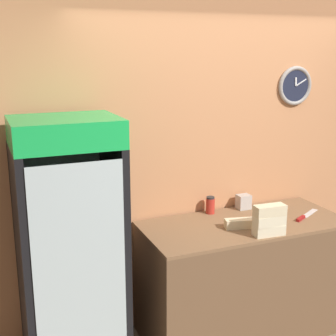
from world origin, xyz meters
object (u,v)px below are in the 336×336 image
object	(u,v)px
sandwich_stack_middle	(269,220)
chefs_knife	(304,216)
napkin_dispenser	(243,202)
sandwich_flat_left	(241,223)
condiment_jar	(210,205)
beverage_cooler	(69,237)
sandwich_stack_bottom	(269,230)
sandwich_stack_top	(270,210)

from	to	relation	value
sandwich_stack_middle	chefs_knife	xyz separation A→B (m)	(0.47, 0.20, -0.11)
chefs_knife	napkin_dispenser	world-z (taller)	napkin_dispenser
sandwich_flat_left	condiment_jar	distance (m)	0.38
beverage_cooler	sandwich_flat_left	bearing A→B (deg)	-7.75
beverage_cooler	sandwich_stack_middle	size ratio (longest dim) A/B	7.78
beverage_cooler	sandwich_stack_middle	xyz separation A→B (m)	(1.36, -0.37, 0.06)
beverage_cooler	chefs_knife	xyz separation A→B (m)	(1.83, -0.17, -0.05)
sandwich_flat_left	napkin_dispenser	bearing A→B (deg)	56.57
beverage_cooler	condiment_jar	bearing A→B (deg)	9.76
sandwich_stack_middle	condiment_jar	world-z (taller)	sandwich_stack_middle
sandwich_stack_bottom	sandwich_stack_middle	world-z (taller)	sandwich_stack_middle
sandwich_stack_top	sandwich_flat_left	world-z (taller)	sandwich_stack_top
beverage_cooler	sandwich_stack_bottom	bearing A→B (deg)	-15.23
chefs_knife	sandwich_stack_middle	bearing A→B (deg)	-156.95
sandwich_stack_bottom	sandwich_flat_left	size ratio (longest dim) A/B	0.92
beverage_cooler	chefs_knife	world-z (taller)	beverage_cooler
sandwich_stack_bottom	condiment_jar	size ratio (longest dim) A/B	1.68
beverage_cooler	condiment_jar	distance (m)	1.21
sandwich_stack_middle	condiment_jar	distance (m)	0.60
sandwich_stack_top	sandwich_flat_left	bearing A→B (deg)	118.36
sandwich_stack_middle	chefs_knife	world-z (taller)	sandwich_stack_middle
sandwich_stack_bottom	beverage_cooler	bearing A→B (deg)	164.77
sandwich_stack_top	condiment_jar	distance (m)	0.61
napkin_dispenser	sandwich_stack_bottom	bearing A→B (deg)	-103.46
sandwich_stack_bottom	napkin_dispenser	size ratio (longest dim) A/B	1.96
sandwich_stack_bottom	sandwich_stack_top	bearing A→B (deg)	0.00
sandwich_flat_left	condiment_jar	world-z (taller)	condiment_jar
condiment_jar	sandwich_stack_top	bearing A→B (deg)	-73.22
sandwich_stack_bottom	condiment_jar	bearing A→B (deg)	106.78
beverage_cooler	sandwich_stack_middle	world-z (taller)	beverage_cooler
sandwich_stack_top	condiment_jar	xyz separation A→B (m)	(-0.17, 0.57, -0.12)
beverage_cooler	napkin_dispenser	xyz separation A→B (m)	(1.50, 0.20, 0.00)
sandwich_flat_left	sandwich_stack_top	bearing A→B (deg)	-61.64
sandwich_stack_middle	napkin_dispenser	world-z (taller)	sandwich_stack_middle
sandwich_stack_bottom	sandwich_stack_middle	bearing A→B (deg)	0.00
sandwich_stack_bottom	sandwich_stack_middle	size ratio (longest dim) A/B	1.01
sandwich_stack_bottom	chefs_knife	xyz separation A→B (m)	(0.47, 0.20, -0.03)
sandwich_stack_top	condiment_jar	bearing A→B (deg)	106.78
sandwich_stack_middle	condiment_jar	size ratio (longest dim) A/B	1.66
chefs_knife	napkin_dispenser	size ratio (longest dim) A/B	2.81
napkin_dispenser	condiment_jar	bearing A→B (deg)	179.18
condiment_jar	napkin_dispenser	bearing A→B (deg)	-0.82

